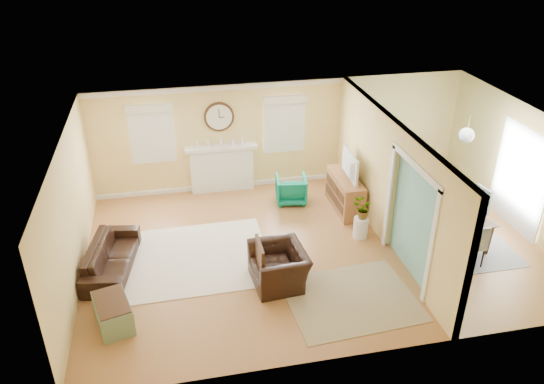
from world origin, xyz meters
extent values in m
plane|color=olive|center=(0.00, 0.00, 0.00)|extent=(9.00, 9.00, 0.00)
cube|color=#E6C274|center=(0.00, 3.00, 1.30)|extent=(9.00, 0.02, 2.60)
cube|color=#E6C274|center=(0.00, -3.00, 1.30)|extent=(9.00, 0.02, 2.60)
cube|color=#E6C274|center=(-4.50, 0.00, 1.30)|extent=(0.02, 6.00, 2.60)
cube|color=#E6C274|center=(4.50, 0.00, 1.30)|extent=(0.02, 6.00, 2.60)
cube|color=white|center=(0.00, 0.00, 2.60)|extent=(9.00, 6.00, 0.02)
cube|color=#E6C274|center=(1.50, 1.40, 1.30)|extent=(0.12, 3.20, 2.60)
cube|color=#E6C274|center=(1.50, -2.50, 1.30)|extent=(0.12, 1.00, 2.60)
cube|color=#E6C274|center=(1.50, -1.10, 2.40)|extent=(0.12, 1.80, 0.40)
cube|color=white|center=(1.43, -0.20, 1.10)|extent=(0.04, 0.12, 2.20)
cube|color=white|center=(1.43, -2.00, 1.10)|extent=(0.04, 0.12, 2.20)
cube|color=white|center=(1.43, -1.10, 2.20)|extent=(0.04, 1.92, 0.12)
cube|color=#68A99D|center=(1.57, 0.00, 1.30)|extent=(0.02, 6.00, 2.60)
cube|color=white|center=(-1.50, 2.88, 0.55)|extent=(1.50, 0.24, 1.10)
cube|color=white|center=(-1.50, 2.85, 1.13)|extent=(1.70, 0.30, 0.08)
cube|color=black|center=(-1.50, 2.98, 0.50)|extent=(0.85, 0.02, 0.75)
cube|color=gold|center=(-1.50, 2.87, 0.42)|extent=(0.85, 0.02, 0.62)
cylinder|color=#482B19|center=(-1.50, 2.97, 1.85)|extent=(0.70, 0.06, 0.70)
cylinder|color=silver|center=(-1.50, 2.94, 1.85)|extent=(0.60, 0.01, 0.60)
cube|color=black|center=(-1.50, 2.93, 1.95)|extent=(0.02, 0.01, 0.20)
cube|color=black|center=(-1.44, 2.93, 1.85)|extent=(0.12, 0.01, 0.02)
cube|color=white|center=(-3.05, 2.98, 1.55)|extent=(0.90, 0.03, 1.30)
cube|color=white|center=(-3.05, 2.95, 1.55)|extent=(1.00, 0.04, 1.40)
cube|color=beige|center=(-3.05, 2.91, 2.18)|extent=(1.05, 0.10, 0.18)
cube|color=white|center=(0.05, 2.98, 1.55)|extent=(0.90, 0.03, 1.30)
cube|color=white|center=(0.05, 2.95, 1.55)|extent=(1.00, 0.04, 1.40)
cube|color=beige|center=(0.05, 2.91, 2.18)|extent=(1.05, 0.10, 0.18)
cube|color=white|center=(4.47, 0.00, 1.10)|extent=(0.03, 1.60, 2.10)
cube|color=white|center=(4.44, 0.00, 1.10)|extent=(0.03, 1.70, 2.20)
cylinder|color=gold|center=(3.00, 0.00, 2.45)|extent=(0.02, 0.02, 0.30)
sphere|color=white|center=(3.00, 0.00, 2.20)|extent=(0.30, 0.30, 0.30)
cube|color=beige|center=(-2.33, 0.10, 0.01)|extent=(2.83, 2.46, 0.01)
cube|color=tan|center=(0.21, -1.72, 0.01)|extent=(2.33, 1.96, 0.01)
cube|color=gray|center=(2.79, -0.10, 0.01)|extent=(2.25, 2.81, 0.01)
imported|color=black|center=(-3.95, 0.06, 0.28)|extent=(1.05, 2.01, 0.56)
imported|color=black|center=(-0.93, -0.97, 0.35)|extent=(1.01, 1.14, 0.70)
imported|color=#02684F|center=(0.00, 1.96, 0.32)|extent=(0.78, 0.80, 0.64)
cube|color=gray|center=(-3.84, -1.54, 0.23)|extent=(0.72, 0.95, 0.47)
cube|color=#482B19|center=(-3.84, -1.54, 0.48)|extent=(0.68, 0.90, 0.02)
cube|color=#9F6B3C|center=(1.11, 1.40, 0.40)|extent=(0.48, 1.43, 0.80)
cube|color=#482B19|center=(0.87, 0.97, 0.55)|extent=(0.01, 0.38, 0.22)
cube|color=#482B19|center=(0.87, 0.97, 0.28)|extent=(0.01, 0.38, 0.22)
cube|color=#482B19|center=(0.87, 1.40, 0.55)|extent=(0.01, 0.38, 0.22)
cube|color=#482B19|center=(0.87, 1.40, 0.28)|extent=(0.01, 0.38, 0.22)
cube|color=#482B19|center=(0.87, 1.83, 0.55)|extent=(0.01, 0.38, 0.22)
cube|color=#482B19|center=(0.87, 1.83, 0.28)|extent=(0.01, 0.38, 0.22)
imported|color=black|center=(1.09, 1.40, 1.09)|extent=(0.18, 1.02, 0.58)
cylinder|color=white|center=(1.06, 0.18, 0.23)|extent=(0.31, 0.31, 0.45)
imported|color=#337F33|center=(1.06, 0.18, 0.66)|extent=(0.44, 0.41, 0.42)
imported|color=#482B19|center=(2.79, -0.10, 0.35)|extent=(1.31, 2.08, 0.69)
cube|color=gray|center=(2.72, 1.05, 0.44)|extent=(0.50, 0.50, 0.05)
cube|color=gray|center=(2.72, 1.05, 0.69)|extent=(0.41, 0.15, 0.49)
cylinder|color=black|center=(2.85, 1.25, 0.21)|extent=(0.03, 0.03, 0.41)
cylinder|color=black|center=(2.93, 0.93, 0.21)|extent=(0.03, 0.03, 0.41)
cylinder|color=black|center=(2.52, 1.17, 0.21)|extent=(0.03, 0.03, 0.41)
cylinder|color=black|center=(2.60, 0.85, 0.21)|extent=(0.03, 0.03, 0.41)
cube|color=gray|center=(2.81, -1.15, 0.43)|extent=(0.42, 0.42, 0.05)
cube|color=gray|center=(2.81, -1.15, 0.66)|extent=(0.40, 0.07, 0.47)
cylinder|color=black|center=(2.64, -1.30, 0.20)|extent=(0.03, 0.03, 0.40)
cylinder|color=black|center=(2.66, -0.98, 0.20)|extent=(0.03, 0.03, 0.40)
cylinder|color=black|center=(2.96, -1.32, 0.20)|extent=(0.03, 0.03, 0.40)
cylinder|color=black|center=(2.98, -1.00, 0.20)|extent=(0.03, 0.03, 0.40)
cube|color=white|center=(2.12, -0.10, 0.48)|extent=(0.53, 0.53, 0.05)
cube|color=white|center=(2.12, -0.10, 0.74)|extent=(0.14, 0.45, 0.53)
cylinder|color=black|center=(1.98, 0.11, 0.22)|extent=(0.03, 0.03, 0.45)
cylinder|color=black|center=(2.33, 0.04, 0.22)|extent=(0.03, 0.03, 0.45)
cylinder|color=black|center=(1.91, -0.24, 0.22)|extent=(0.03, 0.03, 0.45)
cylinder|color=black|center=(2.26, -0.32, 0.22)|extent=(0.03, 0.03, 0.45)
cube|color=gray|center=(3.44, -0.06, 0.47)|extent=(0.50, 0.50, 0.05)
cube|color=gray|center=(3.44, -0.06, 0.73)|extent=(0.12, 0.44, 0.52)
cylinder|color=black|center=(3.64, -0.21, 0.22)|extent=(0.03, 0.03, 0.44)
cylinder|color=black|center=(3.29, -0.27, 0.22)|extent=(0.03, 0.03, 0.44)
cylinder|color=black|center=(3.59, 0.14, 0.22)|extent=(0.03, 0.03, 0.44)
cylinder|color=black|center=(3.24, 0.08, 0.22)|extent=(0.03, 0.03, 0.44)
camera|label=1|loc=(-2.64, -8.64, 6.07)|focal=35.00mm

